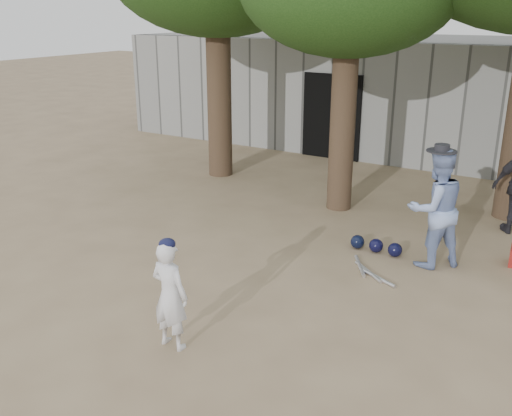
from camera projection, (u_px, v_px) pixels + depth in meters
The scene contains 6 objects.
ground at pixel (186, 282), 8.31m from camera, with size 70.00×70.00×0.00m, color #937C5E.
boy_player at pixel (170, 295), 6.53m from camera, with size 0.49×0.32×1.33m, color silver.
spectator_blue at pixel (435, 209), 8.57m from camera, with size 0.89×0.70×1.84m, color #869BCF.
back_building at pixel (407, 93), 16.17m from camera, with size 16.00×5.24×3.00m.
helmet_row at pixel (376, 246), 9.28m from camera, with size 0.87×0.24×0.23m.
bat_pile at pixel (368, 272), 8.57m from camera, with size 0.91×0.74×0.06m.
Camera 1 is at (4.75, -5.88, 3.77)m, focal length 40.00 mm.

